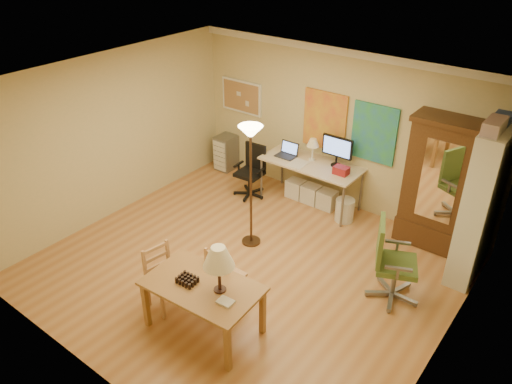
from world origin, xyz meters
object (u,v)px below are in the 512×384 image
Objects in this scene: computer_desk at (313,179)px; office_chair_green at (391,278)px; dining_table at (208,278)px; bookshelf at (480,207)px; armoire at (441,193)px; office_chair_black at (251,182)px.

computer_desk reaches higher than office_chair_green.
bookshelf is at bearing 55.05° from dining_table.
computer_desk is at bearing -177.87° from armoire.
armoire is at bearing 66.98° from dining_table.
dining_table reaches higher than office_chair_black.
computer_desk is at bearing 172.58° from bookshelf.
armoire reaches higher than dining_table.
bookshelf is at bearing 0.88° from office_chair_black.
armoire reaches higher than computer_desk.
computer_desk is at bearing 100.92° from dining_table.
office_chair_black is at bearing -171.07° from armoire.
dining_table is at bearing -60.19° from office_chair_black.
office_chair_green is at bearing -120.29° from bookshelf.
dining_table is 1.50× the size of office_chair_black.
dining_table is 3.47m from office_chair_black.
office_chair_green is (1.47, 1.92, -0.51)m from dining_table.
computer_desk is at bearing 145.31° from office_chair_green.
computer_desk is 1.83× the size of office_chair_black.
bookshelf reaches higher than armoire.
armoire is (2.13, 0.08, 0.41)m from computer_desk.
bookshelf is at bearing -7.42° from computer_desk.
office_chair_black is at bearing 119.81° from dining_table.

